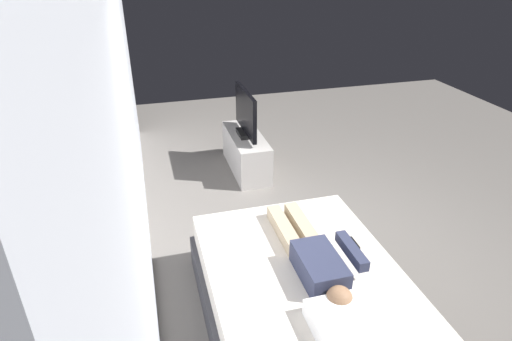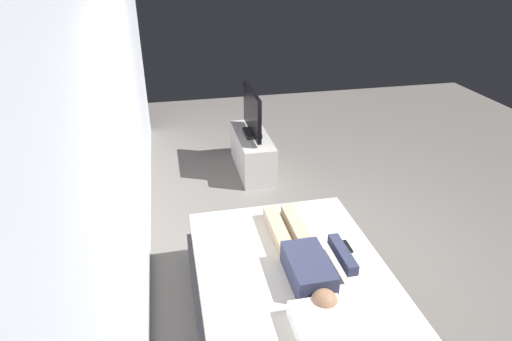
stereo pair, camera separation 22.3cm
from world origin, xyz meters
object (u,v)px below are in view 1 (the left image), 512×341
tv_stand (246,152)px  tv (246,114)px  pillow (343,329)px  remote (353,243)px  person (314,256)px  bed (302,297)px

tv_stand → tv: size_ratio=1.25×
pillow → remote: size_ratio=3.20×
person → tv_stand: size_ratio=1.15×
pillow → tv_stand: bearing=-4.1°
pillow → bed: bearing=-0.0°
person → remote: 0.44m
tv_stand → person: bearing=176.7°
bed → pillow: 0.72m
tv → pillow: bearing=175.9°
bed → remote: bearing=-69.8°
pillow → tv_stand: size_ratio=0.44×
bed → remote: size_ratio=12.73×
remote → tv: tv is taller
tv_stand → remote: bearing=-174.2°
pillow → tv: size_ratio=0.55×
remote → tv_stand: bearing=5.8°
pillow → tv_stand: pillow is taller
bed → remote: remote is taller
pillow → person: (0.66, -0.08, 0.02)m
bed → remote: (0.18, -0.49, 0.29)m
remote → tv_stand: size_ratio=0.14×
person → remote: bearing=-69.5°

